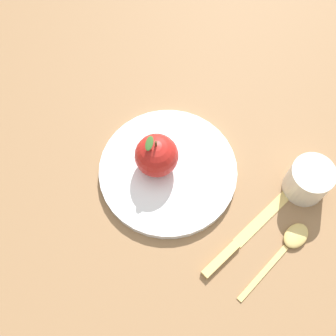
% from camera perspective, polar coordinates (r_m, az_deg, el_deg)
% --- Properties ---
extents(ground_plane, '(2.40, 2.40, 0.00)m').
position_cam_1_polar(ground_plane, '(0.73, 1.76, -1.70)').
color(ground_plane, olive).
extents(dinner_plate, '(0.24, 0.24, 0.02)m').
position_cam_1_polar(dinner_plate, '(0.72, 0.00, -0.36)').
color(dinner_plate, white).
rests_on(dinner_plate, ground_plane).
extents(apple, '(0.07, 0.07, 0.09)m').
position_cam_1_polar(apple, '(0.69, -1.57, 1.70)').
color(apple, '#B21E19').
rests_on(apple, dinner_plate).
extents(cup, '(0.07, 0.07, 0.07)m').
position_cam_1_polar(cup, '(0.73, 18.58, -1.46)').
color(cup, silver).
rests_on(cup, ground_plane).
extents(knife, '(0.17, 0.13, 0.01)m').
position_cam_1_polar(knife, '(0.70, 9.72, -9.66)').
color(knife, '#D8B766').
rests_on(knife, ground_plane).
extents(spoon, '(0.14, 0.12, 0.01)m').
position_cam_1_polar(spoon, '(0.71, 16.11, -9.79)').
color(spoon, '#D8B766').
rests_on(spoon, ground_plane).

